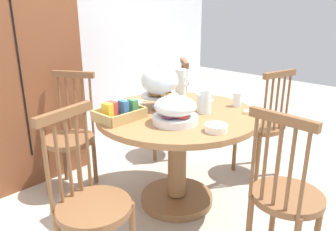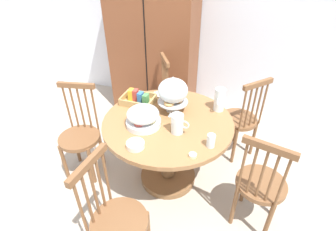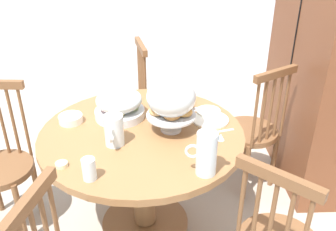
% 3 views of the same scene
% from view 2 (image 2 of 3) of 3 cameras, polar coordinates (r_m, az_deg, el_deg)
% --- Properties ---
extents(ground_plane, '(10.00, 10.00, 0.00)m').
position_cam_2_polar(ground_plane, '(2.68, -2.38, -15.96)').
color(ground_plane, '#A89E8E').
extents(wall_back, '(4.80, 0.06, 2.60)m').
position_cam_2_polar(wall_back, '(3.56, 8.36, 21.58)').
color(wall_back, silver).
rests_on(wall_back, ground_plane).
extents(wooden_armoire, '(1.18, 0.60, 1.96)m').
position_cam_2_polar(wooden_armoire, '(3.50, -3.16, 16.28)').
color(wooden_armoire, brown).
rests_on(wooden_armoire, ground_plane).
extents(dining_table, '(1.16, 1.16, 0.74)m').
position_cam_2_polar(dining_table, '(2.41, -0.00, -5.33)').
color(dining_table, olive).
rests_on(dining_table, ground_plane).
extents(windsor_chair_near_window, '(0.40, 0.40, 0.97)m').
position_cam_2_polar(windsor_chair_near_window, '(1.95, -11.41, -22.05)').
color(windsor_chair_near_window, brown).
rests_on(windsor_chair_near_window, ground_plane).
extents(windsor_chair_by_cabinet, '(0.42, 0.42, 0.97)m').
position_cam_2_polar(windsor_chair_by_cabinet, '(2.23, 19.83, -14.45)').
color(windsor_chair_by_cabinet, brown).
rests_on(windsor_chair_by_cabinet, ground_plane).
extents(windsor_chair_facing_door, '(0.47, 0.47, 0.97)m').
position_cam_2_polar(windsor_chair_facing_door, '(2.89, 15.72, -1.00)').
color(windsor_chair_facing_door, brown).
rests_on(windsor_chair_facing_door, ground_plane).
extents(windsor_chair_far_side, '(0.46, 0.46, 0.97)m').
position_cam_2_polar(windsor_chair_far_side, '(3.17, -3.06, 3.72)').
color(windsor_chair_far_side, brown).
rests_on(windsor_chair_far_side, ground_plane).
extents(windsor_chair_host_seat, '(0.41, 0.41, 0.97)m').
position_cam_2_polar(windsor_chair_host_seat, '(2.70, -18.93, -4.39)').
color(windsor_chair_host_seat, brown).
rests_on(windsor_chair_host_seat, ground_plane).
extents(pastry_stand_with_dome, '(0.28, 0.28, 0.34)m').
position_cam_2_polar(pastry_stand_with_dome, '(2.31, 1.09, 5.28)').
color(pastry_stand_with_dome, silver).
rests_on(pastry_stand_with_dome, dining_table).
extents(fruit_platter_covered, '(0.30, 0.30, 0.18)m').
position_cam_2_polar(fruit_platter_covered, '(2.18, -5.57, -0.30)').
color(fruit_platter_covered, silver).
rests_on(fruit_platter_covered, dining_table).
extents(orange_juice_pitcher, '(0.10, 0.18, 0.22)m').
position_cam_2_polar(orange_juice_pitcher, '(2.41, 11.37, 3.27)').
color(orange_juice_pitcher, silver).
rests_on(orange_juice_pitcher, dining_table).
extents(milk_pitcher, '(0.19, 0.10, 0.17)m').
position_cam_2_polar(milk_pitcher, '(2.09, 2.10, -2.00)').
color(milk_pitcher, silver).
rests_on(milk_pitcher, dining_table).
extents(cereal_basket, '(0.32, 0.24, 0.12)m').
position_cam_2_polar(cereal_basket, '(2.53, -6.65, 3.68)').
color(cereal_basket, tan).
rests_on(cereal_basket, dining_table).
extents(china_plate_large, '(0.22, 0.22, 0.01)m').
position_cam_2_polar(china_plate_large, '(2.63, 0.52, 4.35)').
color(china_plate_large, white).
rests_on(china_plate_large, dining_table).
extents(china_plate_small, '(0.15, 0.15, 0.01)m').
position_cam_2_polar(china_plate_small, '(2.65, -1.34, 4.86)').
color(china_plate_small, white).
rests_on(china_plate_small, china_plate_large).
extents(cereal_bowl, '(0.14, 0.14, 0.04)m').
position_cam_2_polar(cereal_bowl, '(1.99, -7.25, -6.49)').
color(cereal_bowl, white).
rests_on(cereal_bowl, dining_table).
extents(drinking_glass, '(0.06, 0.06, 0.11)m').
position_cam_2_polar(drinking_glass, '(1.99, 9.53, -5.56)').
color(drinking_glass, silver).
rests_on(drinking_glass, dining_table).
extents(butter_dish, '(0.06, 0.06, 0.02)m').
position_cam_2_polar(butter_dish, '(1.92, 5.53, -8.78)').
color(butter_dish, beige).
rests_on(butter_dish, dining_table).
extents(table_knife, '(0.06, 0.17, 0.01)m').
position_cam_2_polar(table_knife, '(2.64, -2.53, 4.37)').
color(table_knife, silver).
rests_on(table_knife, dining_table).
extents(dinner_fork, '(0.06, 0.17, 0.01)m').
position_cam_2_polar(dinner_fork, '(2.64, -3.18, 4.39)').
color(dinner_fork, silver).
rests_on(dinner_fork, dining_table).
extents(soup_spoon, '(0.06, 0.17, 0.01)m').
position_cam_2_polar(soup_spoon, '(2.63, 3.57, 4.20)').
color(soup_spoon, silver).
rests_on(soup_spoon, dining_table).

